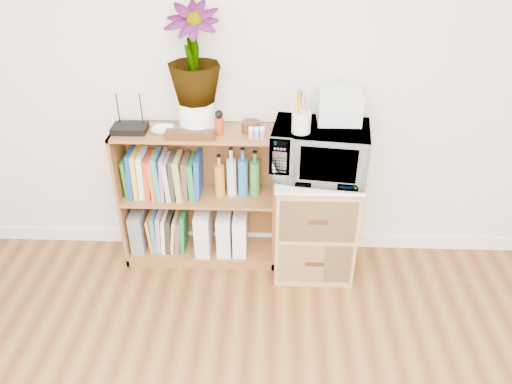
{
  "coord_description": "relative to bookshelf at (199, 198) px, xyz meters",
  "views": [
    {
      "loc": [
        0.12,
        -0.62,
        2.22
      ],
      "look_at": [
        0.03,
        1.95,
        0.62
      ],
      "focal_mm": 35.0,
      "sensor_mm": 36.0,
      "label": 1
    }
  ],
  "objects": [
    {
      "name": "magazine_holder_mid",
      "position": [
        0.16,
        -0.01,
        -0.26
      ],
      "size": [
        0.09,
        0.23,
        0.29
      ],
      "primitive_type": "cube",
      "color": "silver",
      "rests_on": "bookshelf"
    },
    {
      "name": "bookshelf",
      "position": [
        0.0,
        0.0,
        0.0
      ],
      "size": [
        1.0,
        0.3,
        0.95
      ],
      "primitive_type": "cube",
      "color": "brown",
      "rests_on": "ground"
    },
    {
      "name": "lower_books",
      "position": [
        -0.23,
        -0.0,
        -0.27
      ],
      "size": [
        0.26,
        0.19,
        0.3
      ],
      "color": "#C67322",
      "rests_on": "bookshelf"
    },
    {
      "name": "skirting_board",
      "position": [
        0.35,
        0.14,
        -0.42
      ],
      "size": [
        4.0,
        0.02,
        0.1
      ],
      "primitive_type": "cube",
      "color": "white",
      "rests_on": "ground"
    },
    {
      "name": "kokeshi_doll",
      "position": [
        0.16,
        -0.04,
        0.53
      ],
      "size": [
        0.05,
        0.05,
        0.11
      ],
      "primitive_type": "cylinder",
      "color": "#982D12",
      "rests_on": "bookshelf"
    },
    {
      "name": "white_bowl",
      "position": [
        -0.18,
        -0.03,
        0.49
      ],
      "size": [
        0.13,
        0.13,
        0.03
      ],
      "primitive_type": "imported",
      "color": "white",
      "rests_on": "bookshelf"
    },
    {
      "name": "liquor_bottles",
      "position": [
        0.26,
        0.0,
        0.18
      ],
      "size": [
        0.29,
        0.07,
        0.32
      ],
      "color": "#BD7823",
      "rests_on": "bookshelf"
    },
    {
      "name": "small_appliance",
      "position": [
        0.85,
        0.0,
        0.65
      ],
      "size": [
        0.25,
        0.21,
        0.2
      ],
      "primitive_type": "cube",
      "color": "silver",
      "rests_on": "microwave"
    },
    {
      "name": "trinket_box",
      "position": [
        -0.01,
        -0.1,
        0.5
      ],
      "size": [
        0.29,
        0.07,
        0.05
      ],
      "primitive_type": "cube",
      "color": "#39220F",
      "rests_on": "bookshelf"
    },
    {
      "name": "cookbooks",
      "position": [
        -0.22,
        0.0,
        0.17
      ],
      "size": [
        0.49,
        0.2,
        0.31
      ],
      "color": "#1B681E",
      "rests_on": "bookshelf"
    },
    {
      "name": "magazine_holder_left",
      "position": [
        0.02,
        -0.01,
        -0.25
      ],
      "size": [
        0.1,
        0.25,
        0.31
      ],
      "primitive_type": "cube",
      "color": "silver",
      "rests_on": "bookshelf"
    },
    {
      "name": "plant_pot",
      "position": [
        0.02,
        0.02,
        0.57
      ],
      "size": [
        0.21,
        0.21,
        0.18
      ],
      "primitive_type": "cylinder",
      "color": "white",
      "rests_on": "bookshelf"
    },
    {
      "name": "file_box",
      "position": [
        -0.42,
        0.0,
        -0.26
      ],
      "size": [
        0.09,
        0.23,
        0.29
      ],
      "primitive_type": "cube",
      "color": "slate",
      "rests_on": "bookshelf"
    },
    {
      "name": "pen_cup",
      "position": [
        0.63,
        -0.15,
        0.61
      ],
      "size": [
        0.11,
        0.11,
        0.12
      ],
      "primitive_type": "cylinder",
      "color": "white",
      "rests_on": "microwave"
    },
    {
      "name": "wooden_bowl",
      "position": [
        0.34,
        0.01,
        0.51
      ],
      "size": [
        0.11,
        0.11,
        0.06
      ],
      "primitive_type": "cylinder",
      "color": "#391D0F",
      "rests_on": "bookshelf"
    },
    {
      "name": "potted_plant",
      "position": [
        0.02,
        0.02,
        0.93
      ],
      "size": [
        0.31,
        0.31,
        0.55
      ],
      "primitive_type": "imported",
      "color": "#306C2B",
      "rests_on": "plant_pot"
    },
    {
      "name": "microwave",
      "position": [
        0.75,
        -0.08,
        0.4
      ],
      "size": [
        0.6,
        0.44,
        0.31
      ],
      "primitive_type": "imported",
      "rotation": [
        0.0,
        0.0,
        -0.12
      ],
      "color": "silver",
      "rests_on": "wicker_unit"
    },
    {
      "name": "router",
      "position": [
        -0.38,
        -0.02,
        0.49
      ],
      "size": [
        0.21,
        0.14,
        0.04
      ],
      "primitive_type": "cube",
      "color": "black",
      "rests_on": "bookshelf"
    },
    {
      "name": "wicker_unit",
      "position": [
        0.75,
        -0.08,
        -0.12
      ],
      "size": [
        0.5,
        0.45,
        0.7
      ],
      "primitive_type": "cube",
      "color": "#9E7542",
      "rests_on": "ground"
    },
    {
      "name": "magazine_holder_right",
      "position": [
        0.26,
        -0.01,
        -0.26
      ],
      "size": [
        0.09,
        0.22,
        0.28
      ],
      "primitive_type": "cube",
      "color": "white",
      "rests_on": "bookshelf"
    },
    {
      "name": "paint_jars",
      "position": [
        0.38,
        -0.09,
        0.5
      ],
      "size": [
        0.12,
        0.04,
        0.06
      ],
      "primitive_type": "cube",
      "color": "pink",
      "rests_on": "bookshelf"
    }
  ]
}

